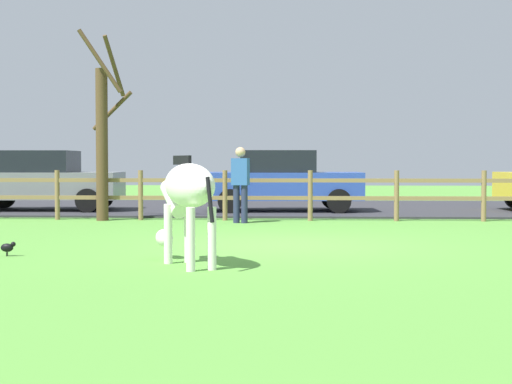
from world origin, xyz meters
The scene contains 9 objects.
ground_plane centered at (0.00, 0.00, 0.00)m, with size 60.00×60.00×0.00m, color #549338.
parking_asphalt centered at (0.00, 9.30, 0.03)m, with size 28.00×7.40×0.05m, color #2D2D33.
paddock_fence centered at (-0.44, 5.00, 0.65)m, with size 21.24×0.11×1.13m.
bare_tree centered at (-4.13, 4.81, 1.90)m, with size 1.04×1.21×4.21m.
zebra centered at (-1.19, -2.55, 0.93)m, with size 1.17×1.75×1.41m.
crow_on_grass centered at (-3.85, -1.68, 0.13)m, with size 0.21×0.10×0.20m.
parked_car_blue centered at (-0.16, 7.59, 0.84)m, with size 4.08×2.04×1.56m.
parked_car_grey centered at (-6.44, 7.58, 0.84)m, with size 4.06×1.99×1.56m.
visitor_near_fence centered at (-1.00, 4.28, 0.91)m, with size 0.40×0.29×1.64m.
Camera 1 is at (0.19, -12.30, 1.34)m, focal length 54.11 mm.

